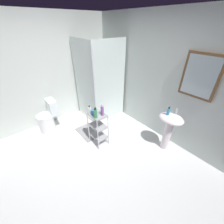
# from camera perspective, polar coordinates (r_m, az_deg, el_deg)

# --- Properties ---
(ground_plane) EXTENTS (4.20, 4.20, 0.02)m
(ground_plane) POSITION_cam_1_polar(r_m,az_deg,el_deg) (2.90, -10.52, -20.06)
(ground_plane) COLOR silver
(wall_back) EXTENTS (4.20, 0.14, 2.50)m
(wall_back) POSITION_cam_1_polar(r_m,az_deg,el_deg) (3.21, 17.41, 12.55)
(wall_back) COLOR silver
(wall_back) RESTS_ON ground_plane
(wall_left) EXTENTS (0.10, 4.20, 2.50)m
(wall_left) POSITION_cam_1_polar(r_m,az_deg,el_deg) (3.71, -27.55, 12.97)
(wall_left) COLOR silver
(wall_left) RESTS_ON ground_plane
(shower_stall) EXTENTS (0.92, 0.92, 2.00)m
(shower_stall) POSITION_cam_1_polar(r_m,az_deg,el_deg) (3.87, -5.07, 4.55)
(shower_stall) COLOR white
(shower_stall) RESTS_ON ground_plane
(pedestal_sink) EXTENTS (0.46, 0.37, 0.81)m
(pedestal_sink) POSITION_cam_1_polar(r_m,az_deg,el_deg) (2.96, 22.15, -5.13)
(pedestal_sink) COLOR white
(pedestal_sink) RESTS_ON ground_plane
(sink_faucet) EXTENTS (0.03, 0.03, 0.10)m
(sink_faucet) POSITION_cam_1_polar(r_m,az_deg,el_deg) (2.91, 24.48, 0.26)
(sink_faucet) COLOR silver
(sink_faucet) RESTS_ON pedestal_sink
(toilet) EXTENTS (0.37, 0.49, 0.76)m
(toilet) POSITION_cam_1_polar(r_m,az_deg,el_deg) (3.73, -24.48, -2.39)
(toilet) COLOR white
(toilet) RESTS_ON ground_plane
(storage_cart) EXTENTS (0.38, 0.28, 0.74)m
(storage_cart) POSITION_cam_1_polar(r_m,az_deg,el_deg) (2.98, -5.68, -5.73)
(storage_cart) COLOR silver
(storage_cart) RESTS_ON ground_plane
(hand_soap_bottle) EXTENTS (0.05, 0.05, 0.16)m
(hand_soap_bottle) POSITION_cam_1_polar(r_m,az_deg,el_deg) (2.81, 21.77, 0.27)
(hand_soap_bottle) COLOR #389ED1
(hand_soap_bottle) RESTS_ON pedestal_sink
(body_wash_bottle_green) EXTENTS (0.07, 0.07, 0.21)m
(body_wash_bottle_green) POSITION_cam_1_polar(r_m,az_deg,el_deg) (2.65, -6.69, -0.57)
(body_wash_bottle_green) COLOR #3C9661
(body_wash_bottle_green) RESTS_ON storage_cart
(conditioner_bottle_purple) EXTENTS (0.06, 0.06, 0.24)m
(conditioner_bottle_purple) POSITION_cam_1_polar(r_m,az_deg,el_deg) (2.70, -3.96, 0.62)
(conditioner_bottle_purple) COLOR #8A54A4
(conditioner_bottle_purple) RESTS_ON storage_cart
(lotion_bottle_white) EXTENTS (0.06, 0.06, 0.16)m
(lotion_bottle_white) POSITION_cam_1_polar(r_m,az_deg,el_deg) (2.82, -9.04, 0.91)
(lotion_bottle_white) COLOR white
(lotion_bottle_white) RESTS_ON storage_cart
(rinse_cup) EXTENTS (0.08, 0.08, 0.10)m
(rinse_cup) POSITION_cam_1_polar(r_m,az_deg,el_deg) (2.77, -7.69, -0.11)
(rinse_cup) COLOR #3870B2
(rinse_cup) RESTS_ON storage_cart
(bath_mat) EXTENTS (0.60, 0.40, 0.02)m
(bath_mat) POSITION_cam_1_polar(r_m,az_deg,el_deg) (3.53, -9.50, -7.87)
(bath_mat) COLOR gray
(bath_mat) RESTS_ON ground_plane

